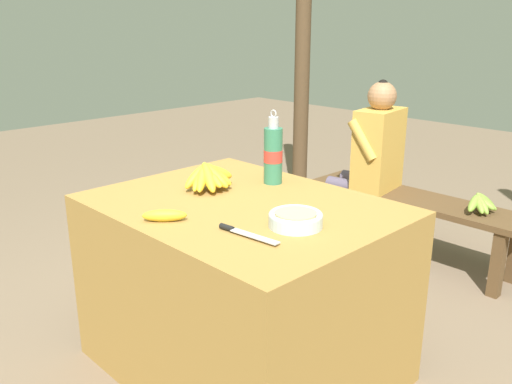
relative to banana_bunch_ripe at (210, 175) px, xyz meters
name	(u,v)px	position (x,y,z in m)	size (l,w,h in m)	color
ground_plane	(243,365)	(0.22, -0.03, -0.79)	(12.00, 12.00, 0.00)	#75604C
market_counter	(243,288)	(0.22, -0.03, -0.43)	(1.15, 0.89, 0.73)	olive
banana_bunch_ripe	(210,175)	(0.00, 0.00, 0.00)	(0.17, 0.25, 0.13)	#4C381E
serving_bowl	(296,218)	(0.53, -0.06, -0.03)	(0.19, 0.19, 0.05)	silver
water_bottle	(273,154)	(0.12, 0.26, 0.07)	(0.08, 0.08, 0.32)	#337556
loose_banana_front	(165,216)	(0.18, -0.36, -0.04)	(0.14, 0.15, 0.04)	gold
knife	(240,232)	(0.46, -0.25, -0.05)	(0.25, 0.05, 0.02)	#BCBCC1
wooden_bench	(414,207)	(0.14, 1.47, -0.46)	(1.34, 0.32, 0.40)	brown
seated_vendor	(371,155)	(-0.16, 1.43, -0.18)	(0.43, 0.41, 1.07)	#564C60
banana_bunch_green	(481,202)	(0.53, 1.47, -0.34)	(0.14, 0.25, 0.12)	#4C381E
support_post_near	(303,50)	(-1.13, 1.88, 0.40)	(0.12, 0.12, 2.39)	#4C3823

